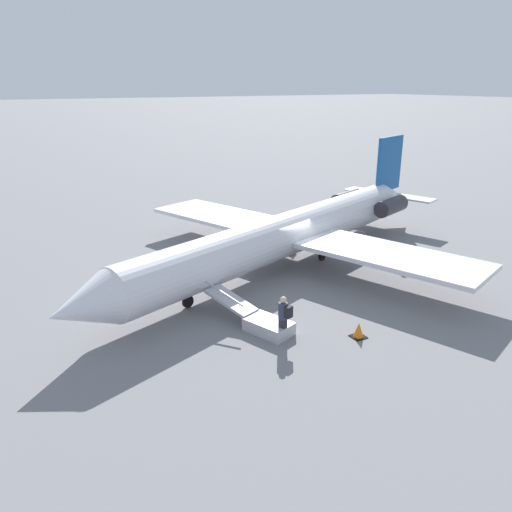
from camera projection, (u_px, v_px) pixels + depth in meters
ground_plane at (284, 266)px, 26.18m from camera, size 600.00×600.00×0.00m
airplane_main at (294, 231)px, 26.18m from camera, size 25.25×19.64×5.83m
boarding_stairs at (261, 321)px, 19.38m from camera, size 2.28×4.12×1.53m
passenger at (284, 315)px, 18.39m from camera, size 0.43×0.57×1.74m
traffic_cone_near_stairs at (359, 331)px, 18.80m from camera, size 0.54×0.54×0.59m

